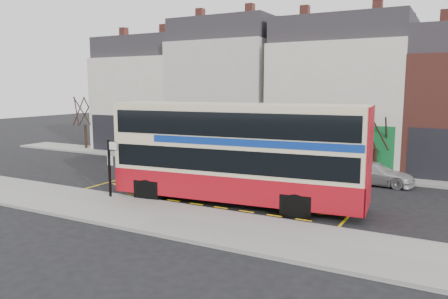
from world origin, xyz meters
The scene contains 15 objects.
ground centered at (0.00, 0.00, 0.00)m, with size 120.00×120.00×0.00m, color black.
pavement centered at (0.00, -2.30, 0.07)m, with size 40.00×4.00×0.15m, color gray.
kerb centered at (0.00, -0.38, 0.07)m, with size 40.00×0.15×0.15m, color gray.
far_pavement centered at (0.00, 11.00, 0.07)m, with size 50.00×3.00×0.15m, color gray.
road_markings centered at (0.00, 1.60, 0.01)m, with size 14.00×3.40×0.01m, color yellow, non-canonical shape.
terrace_far_left centered at (-13.50, 14.99, 4.82)m, with size 8.00×8.01×10.80m.
terrace_left centered at (-5.50, 14.99, 5.32)m, with size 8.00×8.01×11.80m.
terrace_green_shop centered at (3.50, 14.99, 5.07)m, with size 9.00×8.01×11.30m.
double_decker_bus centered at (1.84, 1.34, 2.53)m, with size 12.27×3.93×4.82m.
bus_stop_post centered at (-4.09, -0.91, 1.88)m, with size 0.71×0.13×2.86m.
car_silver centered at (-8.21, 9.72, 0.68)m, with size 1.60×3.97×1.35m, color #AFAEB3.
car_grey centered at (-0.08, 8.46, 0.67)m, with size 1.43×4.09×1.35m, color #3D4145.
car_white centered at (6.86, 8.88, 0.64)m, with size 1.81×4.44×1.29m, color silver.
street_tree_left centered at (-18.34, 11.30, 4.10)m, with size 2.78×2.78×6.01m.
street_tree_right centered at (6.57, 10.85, 3.32)m, with size 2.26×2.26×4.87m.
Camera 1 is at (10.96, -16.95, 5.60)m, focal length 35.00 mm.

